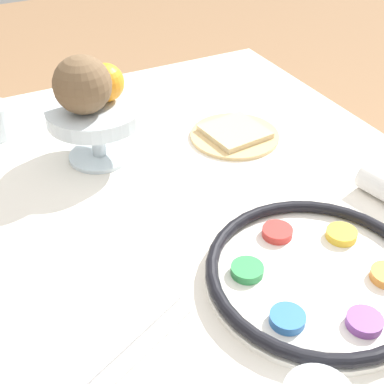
% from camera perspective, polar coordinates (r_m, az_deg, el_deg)
% --- Properties ---
extents(dining_table, '(1.36, 0.88, 0.75)m').
position_cam_1_polar(dining_table, '(1.21, 4.27, -17.20)').
color(dining_table, silver).
rests_on(dining_table, ground_plane).
extents(seder_plate, '(0.34, 0.34, 0.03)m').
position_cam_1_polar(seder_plate, '(0.84, 13.15, -8.48)').
color(seder_plate, silver).
rests_on(seder_plate, dining_table).
extents(fruit_stand, '(0.19, 0.19, 0.12)m').
position_cam_1_polar(fruit_stand, '(1.07, -10.25, 7.68)').
color(fruit_stand, silver).
rests_on(fruit_stand, dining_table).
extents(orange_fruit, '(0.07, 0.07, 0.07)m').
position_cam_1_polar(orange_fruit, '(1.06, -9.25, 11.46)').
color(orange_fruit, orange).
rests_on(orange_fruit, fruit_stand).
extents(coconut, '(0.11, 0.11, 0.11)m').
position_cam_1_polar(coconut, '(1.02, -11.62, 11.14)').
color(coconut, brown).
rests_on(coconut, fruit_stand).
extents(bread_plate, '(0.19, 0.19, 0.02)m').
position_cam_1_polar(bread_plate, '(1.17, 4.58, 6.17)').
color(bread_plate, tan).
rests_on(bread_plate, dining_table).
extents(fork_left, '(0.10, 0.19, 0.01)m').
position_cam_1_polar(fork_left, '(0.74, -5.86, -16.80)').
color(fork_left, silver).
rests_on(fork_left, dining_table).
extents(fork_right, '(0.10, 0.19, 0.01)m').
position_cam_1_polar(fork_right, '(0.76, -6.75, -15.15)').
color(fork_right, silver).
rests_on(fork_right, dining_table).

